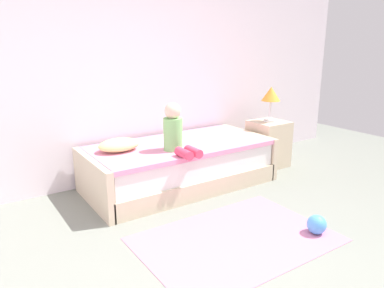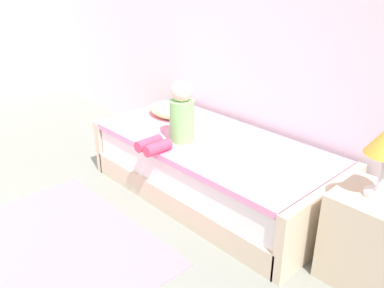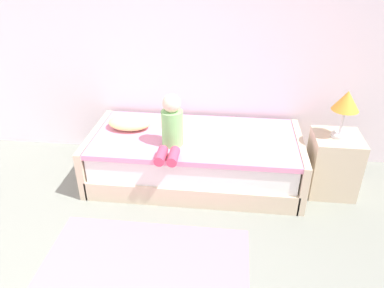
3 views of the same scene
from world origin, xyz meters
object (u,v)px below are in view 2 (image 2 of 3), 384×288
(child_figure, at_px, (177,118))
(bed, at_px, (214,168))
(nightstand, at_px, (367,238))
(pillow, at_px, (169,110))

(child_figure, bearing_deg, bed, 49.96)
(nightstand, xyz_separation_m, child_figure, (-1.54, -0.19, 0.40))
(bed, xyz_separation_m, nightstand, (1.35, -0.04, 0.05))
(child_figure, height_order, pillow, child_figure)
(nightstand, bearing_deg, pillow, 175.98)
(bed, height_order, child_figure, child_figure)
(nightstand, bearing_deg, bed, 178.19)
(child_figure, distance_m, pillow, 0.60)
(pillow, bearing_deg, bed, -8.36)
(nightstand, height_order, child_figure, child_figure)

